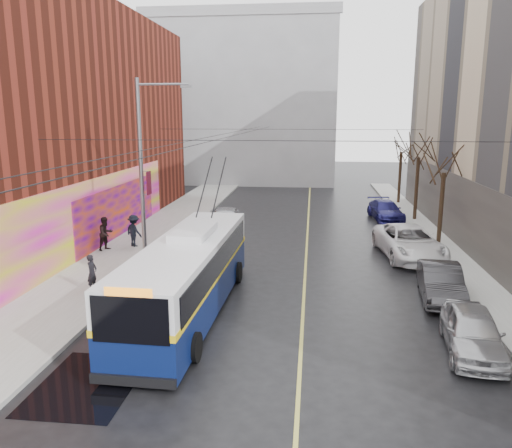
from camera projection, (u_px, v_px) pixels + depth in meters
The scene contains 21 objects.
ground at pixel (246, 380), 14.08m from camera, with size 140.00×140.00×0.00m, color black.
sidewalk_left at pixel (127, 254), 26.60m from camera, with size 4.00×60.00×0.15m, color gray.
sidewalk_right at pixel (458, 265), 24.72m from camera, with size 2.00×60.00×0.15m, color gray.
lane_line at pixel (306, 251), 27.51m from camera, with size 0.12×50.00×0.01m, color #BFB74C.
building_far at pixel (246, 100), 56.51m from camera, with size 20.50×12.10×18.00m.
streetlight_pole at pixel (144, 169), 23.44m from camera, with size 2.65×0.60×9.00m.
catenary_wires at pixel (235, 135), 27.37m from camera, with size 18.00×60.00×0.22m.
tree_near at pixel (445, 159), 27.56m from camera, with size 3.20×3.20×6.40m.
tree_mid at pixel (419, 146), 34.30m from camera, with size 3.20×3.20×6.68m.
tree_far at pixel (402, 143), 41.12m from camera, with size 3.20×3.20×6.57m.
puddle at pixel (88, 384), 13.85m from camera, with size 2.63×3.55×0.01m, color black.
pigeons_flying at pixel (208, 122), 22.31m from camera, with size 3.32×2.72×2.53m.
trolleybus at pixel (188, 274), 18.61m from camera, with size 2.92×11.54×5.43m.
parked_car_a at pixel (473, 331), 15.60m from camera, with size 1.65×4.11×1.40m, color #ADAEB2.
parked_car_b at pixel (441, 282), 20.16m from camera, with size 1.51×4.33×1.43m, color #2A292C.
parked_car_c at pixel (409, 242), 26.15m from camera, with size 2.74×5.94×1.65m, color white.
parked_car_d at pixel (386, 210), 35.71m from camera, with size 1.90×4.67×1.35m, color navy.
following_car at pixel (225, 220), 31.65m from camera, with size 1.93×4.80×1.64m, color #B6B7BB.
pedestrian_a at pixel (92, 273), 20.71m from camera, with size 0.56×0.37×1.55m, color black.
pedestrian_b at pixel (106, 234), 27.02m from camera, with size 0.89×0.69×1.82m, color black.
pedestrian_c at pixel (134, 231), 27.80m from camera, with size 1.15×0.66×1.78m, color black.
Camera 1 is at (1.74, -12.70, 7.31)m, focal length 35.00 mm.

